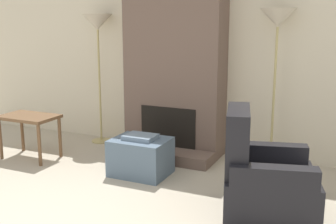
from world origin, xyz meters
name	(u,v)px	position (x,y,z in m)	size (l,w,h in m)	color
wall_back	(182,56)	(0.00, 3.06, 1.30)	(7.09, 0.06, 2.60)	beige
fireplace	(174,62)	(0.00, 2.79, 1.24)	(1.33, 0.80, 2.60)	brown
ottoman	(141,156)	(-0.01, 1.83, 0.22)	(0.65, 0.52, 0.48)	slate
armchair	(262,184)	(1.51, 1.38, 0.30)	(1.00, 1.01, 1.00)	black
side_table	(29,122)	(-1.61, 1.77, 0.49)	(0.73, 0.47, 0.58)	brown
floor_lamp_left	(98,29)	(-1.20, 2.81, 1.66)	(0.43, 0.43, 1.87)	tan
floor_lamp_right	(278,26)	(1.32, 2.81, 1.71)	(0.43, 0.43, 1.92)	tan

